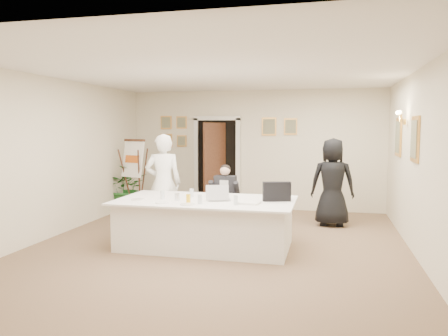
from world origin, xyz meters
The scene contains 28 objects.
floor centered at (0.00, 0.00, 0.00)m, with size 7.00×7.00×0.00m, color brown.
ceiling centered at (0.00, 0.00, 2.80)m, with size 6.00×7.00×0.02m, color white.
wall_back centered at (0.00, 3.50, 1.40)m, with size 6.00×0.10×2.80m, color beige.
wall_front centered at (0.00, -3.50, 1.40)m, with size 6.00×0.10×2.80m, color beige.
wall_left centered at (-3.00, 0.00, 1.40)m, with size 0.10×7.00×2.80m, color beige.
wall_right centered at (3.00, 0.00, 1.40)m, with size 0.10×7.00×2.80m, color beige.
doorway centered at (-0.88, 3.32, 1.04)m, with size 1.14×0.86×2.20m.
pictures_back_wall centered at (-0.80, 3.47, 1.85)m, with size 3.40×0.06×0.80m, color gold, non-canonical shape.
pictures_right_wall centered at (2.97, 1.20, 1.75)m, with size 0.06×2.20×0.80m, color gold, non-canonical shape.
wall_sconce centered at (2.90, 1.20, 2.10)m, with size 0.20×0.30×0.24m, color gold, non-canonical shape.
conference_table centered at (-0.20, -0.05, 0.39)m, with size 2.84×1.51×0.78m.
seated_man centered at (-0.14, 1.06, 0.63)m, with size 0.54×0.58×1.26m, color black, non-canonical shape.
flip_chart centered at (-2.45, 2.24, 0.76)m, with size 0.59×0.45×1.63m.
standing_man centered at (-1.25, 0.81, 0.90)m, with size 0.66×0.43×1.81m, color white.
standing_woman centered at (1.80, 2.00, 0.86)m, with size 0.84×0.55×1.73m, color black.
potted_palm centered at (-2.80, 2.50, 0.54)m, with size 0.97×0.84×1.08m, color #1F5E21.
laptop centered at (0.03, -0.06, 0.91)m, with size 0.35×0.37×0.28m, color #B7BABC, non-canonical shape.
laptop_bag centered at (0.93, 0.06, 0.93)m, with size 0.43×0.12×0.30m, color black.
paper_stack centered at (0.55, -0.29, 0.79)m, with size 0.32×0.23×0.03m, color white.
plate_left centered at (-1.23, -0.34, 0.78)m, with size 0.22×0.22×0.01m, color white.
plate_mid centered at (-0.76, -0.52, 0.78)m, with size 0.21×0.21×0.01m, color white.
plate_near centered at (-0.32, -0.59, 0.78)m, with size 0.22×0.22×0.01m, color white.
glass_a centered at (-0.89, -0.16, 0.84)m, with size 0.07×0.07×0.14m, color silver.
glass_b centered at (-0.16, -0.47, 0.84)m, with size 0.07×0.07×0.14m, color silver.
glass_c centered at (0.38, -0.43, 0.84)m, with size 0.06×0.06×0.14m, color silver.
glass_d centered at (-0.49, 0.14, 0.84)m, with size 0.07×0.07×0.14m, color silver.
oj_glass centered at (-0.37, -0.40, 0.84)m, with size 0.07×0.07×0.13m, color yellow.
steel_jug centered at (-0.61, -0.24, 0.83)m, with size 0.08×0.08×0.11m, color silver.
Camera 1 is at (1.69, -6.71, 1.92)m, focal length 35.00 mm.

